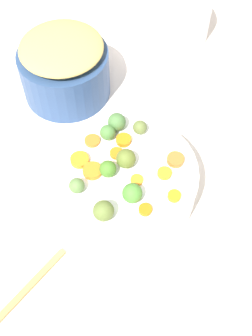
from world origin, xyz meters
TOP-DOWN VIEW (x-y plane):
  - tabletop at (0.00, 0.00)m, footprint 2.40×2.40m
  - serving_bowl_carrots at (-0.04, -0.00)m, footprint 0.30×0.30m
  - metal_pot at (0.30, 0.05)m, footprint 0.22×0.22m
  - stuffing_mound at (0.30, 0.05)m, footprint 0.20×0.20m
  - carrot_slice_0 at (-0.07, -0.07)m, footprint 0.04×0.04m
  - carrot_slice_1 at (-0.05, -0.10)m, footprint 0.05×0.05m
  - carrot_slice_2 at (-0.07, -0.01)m, footprint 0.03×0.03m
  - carrot_slice_3 at (-0.14, -0.01)m, footprint 0.04×0.04m
  - carrot_slice_4 at (0.01, 0.01)m, footprint 0.04×0.04m
  - carrot_slice_5 at (-0.12, -0.07)m, footprint 0.04×0.04m
  - carrot_slice_6 at (0.05, 0.04)m, footprint 0.04×0.04m
  - carrot_slice_7 at (0.01, 0.08)m, footprint 0.05×0.05m
  - carrot_slice_8 at (-0.02, 0.06)m, footprint 0.05×0.05m
  - carrot_slice_9 at (0.03, -0.02)m, footprint 0.04×0.04m
  - brussels_sprout_0 at (0.05, 0.01)m, footprint 0.03×0.03m
  - brussels_sprout_1 at (-0.12, 0.07)m, footprint 0.04×0.04m
  - brussels_sprout_2 at (0.05, -0.06)m, footprint 0.03×0.03m
  - brussels_sprout_3 at (0.07, -0.02)m, footprint 0.04×0.04m
  - brussels_sprout_4 at (-0.03, 0.04)m, footprint 0.03×0.03m
  - brussels_sprout_5 at (-0.02, -0.01)m, footprint 0.04×0.04m
  - brussels_sprout_6 at (-0.10, 0.01)m, footprint 0.04×0.04m
  - brussels_sprout_7 at (-0.05, 0.10)m, footprint 0.03×0.03m
  - casserole_dish at (0.44, -0.28)m, footprint 0.23×0.23m

SIDE VIEW (x-z plane):
  - tabletop at x=0.00m, z-range 0.00..0.02m
  - serving_bowl_carrots at x=-0.04m, z-range 0.02..0.12m
  - casserole_dish at x=0.44m, z-range 0.02..0.13m
  - metal_pot at x=0.30m, z-range 0.02..0.15m
  - carrot_slice_2 at x=-0.07m, z-range 0.12..0.12m
  - carrot_slice_6 at x=0.05m, z-range 0.12..0.12m
  - carrot_slice_4 at x=0.01m, z-range 0.12..0.12m
  - carrot_slice_0 at x=-0.07m, z-range 0.12..0.12m
  - carrot_slice_3 at x=-0.14m, z-range 0.12..0.12m
  - carrot_slice_5 at x=-0.12m, z-range 0.12..0.13m
  - carrot_slice_7 at x=0.01m, z-range 0.12..0.13m
  - carrot_slice_8 at x=-0.02m, z-range 0.12..0.13m
  - carrot_slice_9 at x=0.03m, z-range 0.12..0.13m
  - carrot_slice_1 at x=-0.05m, z-range 0.12..0.13m
  - brussels_sprout_2 at x=0.05m, z-range 0.12..0.15m
  - brussels_sprout_7 at x=-0.05m, z-range 0.12..0.15m
  - brussels_sprout_0 at x=0.05m, z-range 0.12..0.15m
  - brussels_sprout_4 at x=-0.03m, z-range 0.12..0.15m
  - brussels_sprout_3 at x=0.07m, z-range 0.12..0.16m
  - brussels_sprout_6 at x=-0.10m, z-range 0.12..0.16m
  - brussels_sprout_5 at x=-0.02m, z-range 0.12..0.16m
  - brussels_sprout_1 at x=-0.12m, z-range 0.12..0.16m
  - stuffing_mound at x=0.30m, z-range 0.15..0.18m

